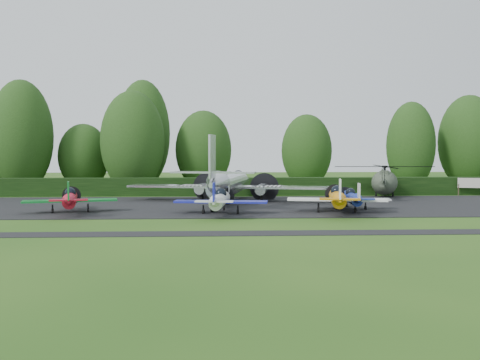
{
  "coord_description": "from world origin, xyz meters",
  "views": [
    {
      "loc": [
        -1.78,
        -38.7,
        5.25
      ],
      "look_at": [
        0.31,
        8.01,
        2.5
      ],
      "focal_mm": 40.0,
      "sensor_mm": 36.0,
      "label": 1
    }
  ],
  "objects_px": {
    "helicopter": "(385,180)",
    "sign_board": "(475,184)",
    "light_plane_blue": "(352,198)",
    "light_plane_white": "(220,200)",
    "light_plane_red": "(70,199)",
    "transport_plane": "(229,184)",
    "light_plane_orange": "(337,198)"
  },
  "relations": [
    {
      "from": "light_plane_orange",
      "to": "helicopter",
      "type": "height_order",
      "value": "helicopter"
    },
    {
      "from": "helicopter",
      "to": "light_plane_white",
      "type": "bearing_deg",
      "value": -160.45
    },
    {
      "from": "sign_board",
      "to": "light_plane_blue",
      "type": "bearing_deg",
      "value": -157.71
    },
    {
      "from": "sign_board",
      "to": "light_plane_orange",
      "type": "bearing_deg",
      "value": -156.13
    },
    {
      "from": "light_plane_red",
      "to": "light_plane_orange",
      "type": "height_order",
      "value": "light_plane_orange"
    },
    {
      "from": "transport_plane",
      "to": "light_plane_orange",
      "type": "xyz_separation_m",
      "value": [
        8.49,
        -8.6,
        -0.57
      ]
    },
    {
      "from": "light_plane_red",
      "to": "sign_board",
      "type": "relative_size",
      "value": 2.21
    },
    {
      "from": "helicopter",
      "to": "sign_board",
      "type": "relative_size",
      "value": 3.53
    },
    {
      "from": "light_plane_red",
      "to": "light_plane_white",
      "type": "height_order",
      "value": "light_plane_white"
    },
    {
      "from": "transport_plane",
      "to": "light_plane_orange",
      "type": "relative_size",
      "value": 2.46
    },
    {
      "from": "sign_board",
      "to": "transport_plane",
      "type": "bearing_deg",
      "value": 178.75
    },
    {
      "from": "light_plane_blue",
      "to": "light_plane_orange",
      "type": "bearing_deg",
      "value": -132.99
    },
    {
      "from": "light_plane_white",
      "to": "helicopter",
      "type": "height_order",
      "value": "helicopter"
    },
    {
      "from": "light_plane_white",
      "to": "light_plane_orange",
      "type": "height_order",
      "value": "light_plane_orange"
    },
    {
      "from": "light_plane_white",
      "to": "light_plane_blue",
      "type": "distance_m",
      "value": 11.51
    },
    {
      "from": "light_plane_red",
      "to": "helicopter",
      "type": "relative_size",
      "value": 0.63
    },
    {
      "from": "light_plane_white",
      "to": "light_plane_orange",
      "type": "xyz_separation_m",
      "value": [
        9.45,
        0.46,
        0.09
      ]
    },
    {
      "from": "light_plane_orange",
      "to": "helicopter",
      "type": "distance_m",
      "value": 16.39
    },
    {
      "from": "light_plane_orange",
      "to": "sign_board",
      "type": "distance_m",
      "value": 24.52
    },
    {
      "from": "transport_plane",
      "to": "light_plane_red",
      "type": "bearing_deg",
      "value": -161.53
    },
    {
      "from": "helicopter",
      "to": "light_plane_orange",
      "type": "bearing_deg",
      "value": -140.42
    },
    {
      "from": "light_plane_white",
      "to": "light_plane_blue",
      "type": "height_order",
      "value": "light_plane_white"
    },
    {
      "from": "helicopter",
      "to": "light_plane_blue",
      "type": "bearing_deg",
      "value": -138.84
    },
    {
      "from": "light_plane_red",
      "to": "light_plane_orange",
      "type": "xyz_separation_m",
      "value": [
        21.53,
        -1.0,
        0.09
      ]
    },
    {
      "from": "light_plane_orange",
      "to": "transport_plane",
      "type": "bearing_deg",
      "value": 124.7
    },
    {
      "from": "light_plane_blue",
      "to": "sign_board",
      "type": "distance_m",
      "value": 21.78
    },
    {
      "from": "light_plane_red",
      "to": "light_plane_white",
      "type": "xyz_separation_m",
      "value": [
        12.09,
        -1.45,
        0.0
      ]
    },
    {
      "from": "light_plane_blue",
      "to": "sign_board",
      "type": "bearing_deg",
      "value": 33.11
    },
    {
      "from": "light_plane_orange",
      "to": "sign_board",
      "type": "xyz_separation_m",
      "value": [
        18.99,
        15.51,
        0.06
      ]
    },
    {
      "from": "light_plane_red",
      "to": "sign_board",
      "type": "bearing_deg",
      "value": 33.01
    },
    {
      "from": "light_plane_blue",
      "to": "helicopter",
      "type": "bearing_deg",
      "value": 56.23
    },
    {
      "from": "light_plane_blue",
      "to": "helicopter",
      "type": "relative_size",
      "value": 0.57
    }
  ]
}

